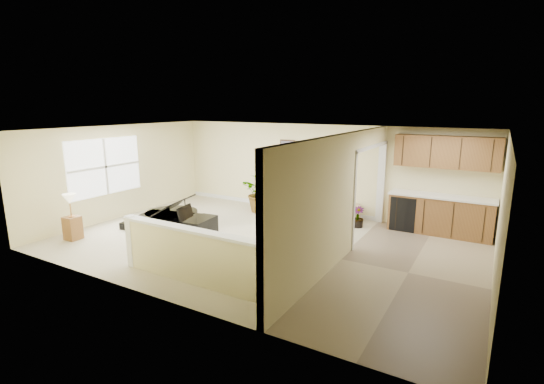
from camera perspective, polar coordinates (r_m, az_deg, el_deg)
The scene contains 20 objects.
floor at distance 8.85m, azimuth -1.42°, elevation -7.46°, with size 9.00×9.00×0.00m, color #B2A78B.
back_wall at distance 11.13m, azimuth 6.64°, elevation 3.27°, with size 9.00×0.04×2.50m, color beige.
front_wall at distance 6.23m, azimuth -16.07°, elevation -4.53°, with size 9.00×0.04×2.50m, color beige.
left_wall at distance 11.48m, azimuth -21.02°, elevation 2.80°, with size 0.04×6.00×2.50m, color beige.
right_wall at distance 7.31m, azimuth 30.26°, elevation -3.27°, with size 0.04×6.00×2.50m, color beige.
ceiling at distance 8.34m, azimuth -1.51°, elevation 8.91°, with size 9.00×6.00×0.04m, color silver.
kitchen_vinyl at distance 7.80m, azimuth 19.13°, elevation -10.99°, with size 2.70×6.00×0.01m, color tan.
interior_partition at distance 7.98m, azimuth 10.60°, elevation -0.77°, with size 0.18×5.99×2.50m.
pony_half_wall at distance 6.89m, azimuth -11.04°, elevation -9.04°, with size 3.42×0.22×1.00m.
left_window at distance 11.14m, azimuth -23.04°, elevation 3.40°, with size 0.05×2.15×1.45m, color white.
wall_art_left at distance 11.44m, azimuth 2.25°, elevation 6.12°, with size 0.48×0.04×0.58m.
wall_mirror at distance 10.92m, azimuth 8.10°, elevation 5.96°, with size 0.55×0.04×0.55m.
kitchen_cabinets at distance 10.12m, azimuth 22.74°, elevation -0.75°, with size 2.36×0.65×2.33m.
piano at distance 10.53m, azimuth -15.08°, elevation -0.93°, with size 2.18×2.20×1.57m.
piano_bench at distance 9.05m, azimuth -10.23°, elevation -5.42°, with size 0.41×0.80×0.54m, color black.
loveseat at distance 10.84m, azimuth 8.18°, elevation -1.80°, with size 2.04×1.57×0.97m.
accent_table at distance 11.29m, azimuth 2.39°, elevation -0.63°, with size 0.49×0.49×0.72m.
palm_plant at distance 11.26m, azimuth -1.55°, elevation -0.14°, with size 1.03×0.90×1.13m.
small_plant at distance 10.17m, azimuth 12.30°, elevation -3.76°, with size 0.35×0.35×0.53m.
lamp_stand at distance 10.08m, azimuth -27.00°, elevation -3.67°, with size 0.33×0.33×1.07m.
Camera 1 is at (4.35, -7.09, 3.03)m, focal length 26.00 mm.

